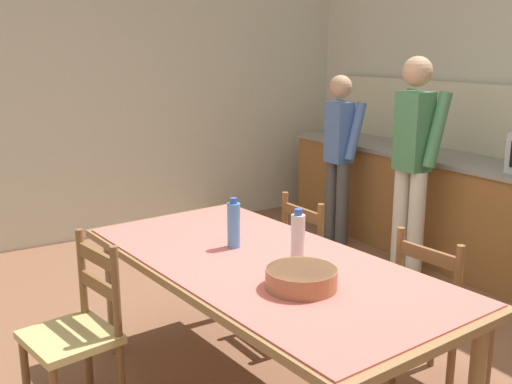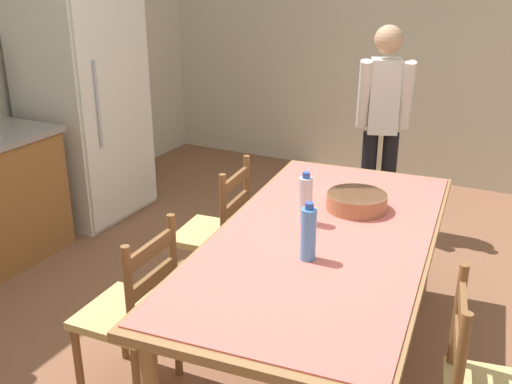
% 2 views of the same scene
% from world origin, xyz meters
% --- Properties ---
extents(ground_plane, '(8.32, 8.32, 0.00)m').
position_xyz_m(ground_plane, '(0.00, 0.00, 0.00)').
color(ground_plane, brown).
extents(wall_left, '(0.12, 5.20, 2.90)m').
position_xyz_m(wall_left, '(-3.26, 0.00, 1.45)').
color(wall_left, beige).
rests_on(wall_left, ground).
extents(kitchen_counter, '(3.44, 0.66, 0.92)m').
position_xyz_m(kitchen_counter, '(-1.08, 2.23, 0.46)').
color(kitchen_counter, brown).
rests_on(kitchen_counter, ground).
extents(counter_splashback, '(3.40, 0.03, 0.60)m').
position_xyz_m(counter_splashback, '(-1.08, 2.54, 1.22)').
color(counter_splashback, beige).
rests_on(counter_splashback, kitchen_counter).
extents(dining_table, '(2.21, 1.21, 0.79)m').
position_xyz_m(dining_table, '(0.04, -0.30, 0.71)').
color(dining_table, olive).
rests_on(dining_table, ground).
extents(bottle_near_centre, '(0.07, 0.07, 0.27)m').
position_xyz_m(bottle_near_centre, '(-0.23, -0.32, 0.91)').
color(bottle_near_centre, '#4C8ED6').
rests_on(bottle_near_centre, dining_table).
extents(bottle_off_centre, '(0.07, 0.07, 0.27)m').
position_xyz_m(bottle_off_centre, '(0.13, -0.16, 0.91)').
color(bottle_off_centre, silver).
rests_on(bottle_off_centre, dining_table).
extents(serving_bowl, '(0.32, 0.32, 0.09)m').
position_xyz_m(serving_bowl, '(0.42, -0.34, 0.84)').
color(serving_bowl, '#9E6642').
rests_on(serving_bowl, dining_table).
extents(chair_side_near_left, '(0.48, 0.47, 0.91)m').
position_xyz_m(chair_side_near_left, '(-0.37, -1.14, 0.44)').
color(chair_side_near_left, brown).
rests_on(chair_side_near_left, ground).
extents(chair_side_far_left, '(0.44, 0.42, 0.91)m').
position_xyz_m(chair_side_far_left, '(-0.51, 0.46, 0.44)').
color(chair_side_far_left, brown).
rests_on(chair_side_far_left, ground).
extents(chair_side_far_right, '(0.46, 0.44, 0.91)m').
position_xyz_m(chair_side_far_right, '(0.44, 0.55, 0.44)').
color(chair_side_far_right, brown).
rests_on(chair_side_far_right, ground).
extents(person_at_sink, '(0.40, 0.27, 1.58)m').
position_xyz_m(person_at_sink, '(-1.84, 1.71, 0.89)').
color(person_at_sink, '#4C4C4C').
rests_on(person_at_sink, ground).
extents(person_at_counter, '(0.44, 0.30, 1.76)m').
position_xyz_m(person_at_counter, '(-0.91, 1.69, 0.99)').
color(person_at_counter, silver).
rests_on(person_at_counter, ground).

